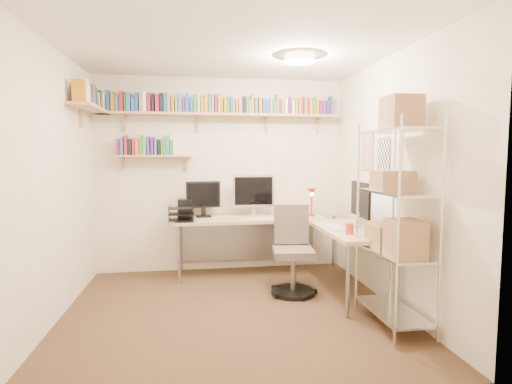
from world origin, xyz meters
TOP-DOWN VIEW (x-y plane):
  - ground at (0.00, 0.00)m, footprint 3.20×3.20m
  - room_shell at (0.00, 0.00)m, footprint 3.24×3.04m
  - wall_shelves at (-0.45, 1.30)m, footprint 3.12×1.09m
  - corner_desk at (0.49, 0.94)m, footprint 2.24×1.85m
  - office_chair at (0.71, 0.43)m, footprint 0.50×0.51m
  - wire_rack at (1.36, -0.58)m, footprint 0.39×0.79m

SIDE VIEW (x-z plane):
  - ground at x=0.00m, z-range 0.00..0.00m
  - office_chair at x=0.71m, z-range -0.08..0.88m
  - corner_desk at x=0.49m, z-range 0.09..1.35m
  - wire_rack at x=1.36m, z-range 0.12..2.12m
  - room_shell at x=0.00m, z-range 0.29..2.81m
  - wall_shelves at x=-0.45m, z-range 1.63..2.43m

